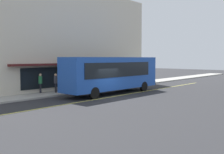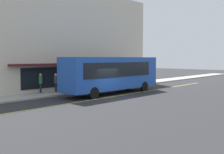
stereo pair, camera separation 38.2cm
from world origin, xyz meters
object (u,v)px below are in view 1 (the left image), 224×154
(bus, at_px, (113,73))
(pedestrian_near_storefront, at_px, (40,81))
(pedestrian_waiting, at_px, (56,81))
(traffic_light, at_px, (60,68))
(pedestrian_by_curb, at_px, (58,82))

(bus, xyz_separation_m, pedestrian_near_storefront, (-5.05, 4.59, -0.72))
(pedestrian_near_storefront, height_order, pedestrian_waiting, pedestrian_near_storefront)
(pedestrian_near_storefront, xyz_separation_m, pedestrian_waiting, (1.16, -0.79, -0.02))
(bus, distance_m, traffic_light, 4.97)
(pedestrian_by_curb, height_order, pedestrian_waiting, pedestrian_waiting)
(bus, distance_m, pedestrian_by_curb, 5.48)
(pedestrian_by_curb, bearing_deg, bus, -54.58)
(traffic_light, xyz_separation_m, pedestrian_by_curb, (0.85, 1.50, -1.44))
(bus, xyz_separation_m, pedestrian_by_curb, (-3.14, 4.41, -0.89))
(bus, bearing_deg, pedestrian_near_storefront, 137.77)
(pedestrian_near_storefront, bearing_deg, pedestrian_by_curb, -5.29)
(pedestrian_near_storefront, distance_m, pedestrian_by_curb, 1.93)
(pedestrian_near_storefront, xyz_separation_m, pedestrian_by_curb, (1.92, -0.18, -0.16))
(bus, relative_size, traffic_light, 3.49)
(bus, xyz_separation_m, traffic_light, (-3.99, 2.92, 0.55))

